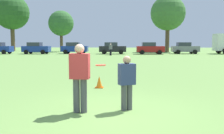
# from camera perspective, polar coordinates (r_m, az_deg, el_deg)

# --- Properties ---
(ground_plane) EXTENTS (159.90, 159.90, 0.00)m
(ground_plane) POSITION_cam_1_polar(r_m,az_deg,el_deg) (6.55, -0.20, -10.48)
(ground_plane) COLOR #6B9347
(player_thrower) EXTENTS (0.51, 0.30, 1.78)m
(player_thrower) POSITION_cam_1_polar(r_m,az_deg,el_deg) (6.43, -7.45, -1.67)
(player_thrower) COLOR #4C4C51
(player_thrower) RESTS_ON ground
(player_defender) EXTENTS (0.49, 0.39, 1.47)m
(player_defender) POSITION_cam_1_polar(r_m,az_deg,el_deg) (6.64, 3.44, -2.98)
(player_defender) COLOR #4C4C51
(player_defender) RESTS_ON ground
(frisbee) EXTENTS (0.27, 0.27, 0.03)m
(frisbee) POSITION_cam_1_polar(r_m,az_deg,el_deg) (6.52, -2.64, 0.43)
(frisbee) COLOR #E54C33
(traffic_cone) EXTENTS (0.32, 0.32, 0.48)m
(traffic_cone) POSITION_cam_1_polar(r_m,az_deg,el_deg) (9.97, -2.97, -3.51)
(traffic_cone) COLOR #D8590C
(traffic_cone) RESTS_ON ground
(parked_car_mid_left) EXTENTS (4.24, 2.29, 1.82)m
(parked_car_mid_left) POSITION_cam_1_polar(r_m,az_deg,el_deg) (40.84, -17.13, 4.21)
(parked_car_mid_left) COLOR navy
(parked_car_mid_left) RESTS_ON ground
(parked_car_center) EXTENTS (4.24, 2.29, 1.82)m
(parked_car_center) POSITION_cam_1_polar(r_m,az_deg,el_deg) (40.25, -8.69, 4.38)
(parked_car_center) COLOR navy
(parked_car_center) RESTS_ON ground
(parked_car_mid_right) EXTENTS (4.24, 2.29, 1.82)m
(parked_car_mid_right) POSITION_cam_1_polar(r_m,az_deg,el_deg) (38.90, 0.09, 4.40)
(parked_car_mid_right) COLOR black
(parked_car_mid_right) RESTS_ON ground
(parked_car_near_right) EXTENTS (4.24, 2.29, 1.82)m
(parked_car_near_right) POSITION_cam_1_polar(r_m,az_deg,el_deg) (38.52, 8.74, 4.32)
(parked_car_near_right) COLOR maroon
(parked_car_near_right) RESTS_ON ground
(parked_car_far_right) EXTENTS (4.24, 2.29, 1.82)m
(parked_car_far_right) POSITION_cam_1_polar(r_m,az_deg,el_deg) (41.15, 16.46, 4.24)
(parked_car_far_right) COLOR slate
(parked_car_far_right) RESTS_ON ground
(bystander_sideline_watcher) EXTENTS (0.48, 0.52, 1.66)m
(bystander_sideline_watcher) POSITION_cam_1_polar(r_m,az_deg,el_deg) (34.36, -0.32, 4.24)
(bystander_sideline_watcher) COLOR black
(bystander_sideline_watcher) RESTS_ON ground
(tree_center_elm) EXTENTS (7.14, 7.14, 11.61)m
(tree_center_elm) POSITION_cam_1_polar(r_m,az_deg,el_deg) (56.67, -22.13, 11.55)
(tree_center_elm) COLOR brown
(tree_center_elm) RESTS_ON ground
(tree_east_birch) EXTENTS (4.91, 4.91, 7.98)m
(tree_east_birch) POSITION_cam_1_polar(r_m,az_deg,el_deg) (49.92, -11.68, 9.82)
(tree_east_birch) COLOR brown
(tree_east_birch) RESTS_ON ground
(tree_east_oak) EXTENTS (6.42, 6.42, 10.43)m
(tree_east_oak) POSITION_cam_1_polar(r_m,az_deg,el_deg) (48.01, 12.78, 11.98)
(tree_east_oak) COLOR brown
(tree_east_oak) RESTS_ON ground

